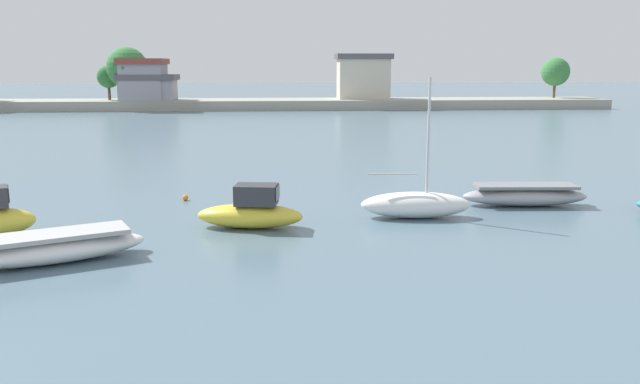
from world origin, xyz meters
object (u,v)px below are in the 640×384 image
at_px(moored_boat_4, 251,212).
at_px(moored_boat_5, 416,204).
at_px(moored_boat_3, 54,248).
at_px(mooring_buoy_3, 185,198).
at_px(mooring_buoy_1, 535,190).
at_px(moored_boat_6, 525,195).

height_order(moored_boat_4, moored_boat_5, moored_boat_5).
relative_size(moored_boat_3, moored_boat_4, 1.38).
relative_size(moored_boat_3, moored_boat_5, 1.04).
bearing_deg(mooring_buoy_3, mooring_buoy_1, 2.24).
distance_m(moored_boat_4, moored_boat_6, 11.58).
xyz_separation_m(moored_boat_5, mooring_buoy_1, (6.56, 4.43, -0.39)).
height_order(moored_boat_4, mooring_buoy_1, moored_boat_4).
bearing_deg(moored_boat_5, moored_boat_3, -154.84).
distance_m(moored_boat_4, moored_boat_5, 6.31).
distance_m(moored_boat_3, moored_boat_5, 12.84).
bearing_deg(moored_boat_6, moored_boat_3, -155.25).
height_order(mooring_buoy_1, mooring_buoy_3, mooring_buoy_3).
xyz_separation_m(moored_boat_3, moored_boat_5, (11.93, 4.75, 0.10)).
height_order(moored_boat_3, moored_boat_6, moored_boat_6).
xyz_separation_m(moored_boat_6, mooring_buoy_3, (-14.23, 2.03, -0.30)).
relative_size(mooring_buoy_1, mooring_buoy_3, 0.99).
bearing_deg(mooring_buoy_3, moored_boat_5, -22.47).
bearing_deg(mooring_buoy_1, mooring_buoy_3, -177.76).
relative_size(moored_boat_5, mooring_buoy_1, 21.02).
distance_m(moored_boat_5, moored_boat_6, 5.31).
distance_m(moored_boat_5, mooring_buoy_3, 9.99).
relative_size(moored_boat_6, mooring_buoy_3, 20.67).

